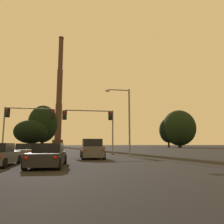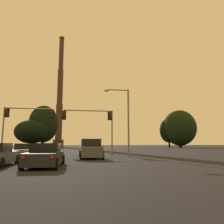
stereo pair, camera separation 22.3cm
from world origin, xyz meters
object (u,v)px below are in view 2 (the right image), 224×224
(street_lamp, at_px, (124,114))
(smokestack, at_px, (60,102))
(traffic_light_overhead_left, at_px, (21,118))
(suv_right_lane_front, at_px, (90,149))
(sedan_left_lane_front, at_px, (25,151))
(sedan_center_lane_second, at_px, (46,156))
(traffic_light_overhead_right, at_px, (95,120))

(street_lamp, height_order, smokestack, smokestack)
(smokestack, bearing_deg, traffic_light_overhead_left, -89.06)
(traffic_light_overhead_left, relative_size, smokestack, 0.11)
(traffic_light_overhead_left, distance_m, smokestack, 87.59)
(suv_right_lane_front, relative_size, sedan_left_lane_front, 1.03)
(suv_right_lane_front, relative_size, street_lamp, 0.63)
(sedan_center_lane_second, xyz_separation_m, smokestack, (-6.49, 100.57, 22.44))
(sedan_center_lane_second, height_order, traffic_light_overhead_left, traffic_light_overhead_left)
(sedan_center_lane_second, xyz_separation_m, street_lamp, (7.31, 10.01, 4.13))
(traffic_light_overhead_left, bearing_deg, sedan_left_lane_front, -71.76)
(traffic_light_overhead_right, bearing_deg, street_lamp, -57.57)
(traffic_light_overhead_left, distance_m, traffic_light_overhead_right, 9.48)
(street_lamp, bearing_deg, suv_right_lane_front, -146.01)
(suv_right_lane_front, xyz_separation_m, traffic_light_overhead_right, (1.10, 7.31, 3.65))
(sedan_left_lane_front, distance_m, street_lamp, 11.18)
(smokestack, bearing_deg, traffic_light_overhead_right, -82.79)
(suv_right_lane_front, relative_size, traffic_light_overhead_right, 0.71)
(sedan_left_lane_front, bearing_deg, smokestack, 94.48)
(traffic_light_overhead_left, relative_size, street_lamp, 0.81)
(smokestack, bearing_deg, suv_right_lane_front, -84.01)
(smokestack, bearing_deg, street_lamp, -81.34)
(sedan_left_lane_front, xyz_separation_m, street_lamp, (10.29, 1.44, 4.13))
(suv_right_lane_front, bearing_deg, traffic_light_overhead_right, 81.36)
(sedan_center_lane_second, bearing_deg, sedan_left_lane_front, 111.61)
(street_lamp, distance_m, smokestack, 93.42)
(suv_right_lane_front, height_order, smokestack, smokestack)
(traffic_light_overhead_right, xyz_separation_m, street_lamp, (2.92, -4.60, 0.25))
(suv_right_lane_front, relative_size, traffic_light_overhead_left, 0.78)
(sedan_center_lane_second, distance_m, traffic_light_overhead_left, 16.30)
(sedan_center_lane_second, bearing_deg, traffic_light_overhead_right, 75.76)
(sedan_left_lane_front, relative_size, smokestack, 0.08)
(sedan_center_lane_second, bearing_deg, suv_right_lane_front, 68.21)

